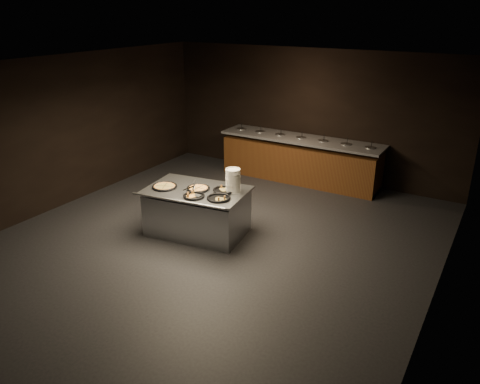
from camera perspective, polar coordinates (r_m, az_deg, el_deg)
The scene contains 11 objects.
room at distance 7.40m, azimuth -3.67°, elevation 3.74°, with size 7.02×8.02×2.92m.
salad_bar at distance 10.69m, azimuth 7.26°, elevation 3.63°, with size 3.70×0.83×1.18m.
serving_counter at distance 8.18m, azimuth -5.22°, elevation -2.44°, with size 1.85×1.33×0.82m.
plate_stack at distance 7.82m, azimuth -0.86°, elevation 1.42°, with size 0.25×0.25×0.40m, color silver.
pan_veggie_whole at distance 8.16m, azimuth -9.18°, elevation 0.67°, with size 0.43×0.43×0.04m.
pan_cheese_whole at distance 8.01m, azimuth -5.12°, elevation 0.45°, with size 0.40×0.40×0.04m.
pan_cheese_slices_a at distance 7.91m, azimuth -1.94°, elevation 0.24°, with size 0.39×0.39×0.04m.
pan_cheese_slices_b at distance 7.70m, azimuth -5.64°, elevation -0.47°, with size 0.36×0.36×0.04m.
pan_veggie_slices at distance 7.59m, azimuth -2.61°, elevation -0.72°, with size 0.39×0.39×0.04m.
server_left at distance 7.93m, azimuth -5.61°, elevation 0.69°, with size 0.21×0.32×0.17m.
server_right at distance 7.76m, azimuth -6.01°, elevation 0.21°, with size 0.35×0.10×0.17m.
Camera 1 is at (4.00, -5.79, 3.74)m, focal length 35.00 mm.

